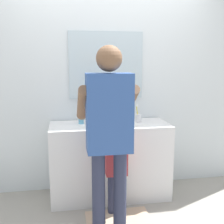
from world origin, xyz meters
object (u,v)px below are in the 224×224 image
(toothbrush_cup, at_px, (138,118))
(adult_parent, at_px, (109,125))
(soap_bottle, at_px, (81,118))
(child_toddler, at_px, (116,162))

(toothbrush_cup, bearing_deg, adult_parent, -122.03)
(soap_bottle, distance_m, child_toddler, 0.67)
(toothbrush_cup, xyz_separation_m, adult_parent, (-0.46, -0.73, 0.10))
(toothbrush_cup, relative_size, child_toddler, 0.22)
(adult_parent, bearing_deg, soap_bottle, 104.72)
(soap_bottle, bearing_deg, adult_parent, -75.28)
(soap_bottle, bearing_deg, toothbrush_cup, -1.84)
(soap_bottle, relative_size, adult_parent, 0.10)
(toothbrush_cup, relative_size, soap_bottle, 1.25)
(child_toddler, relative_size, adult_parent, 0.55)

